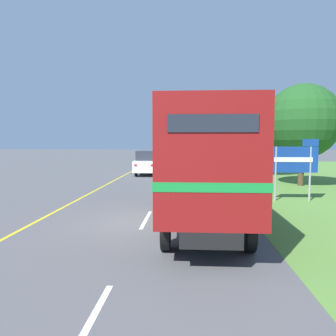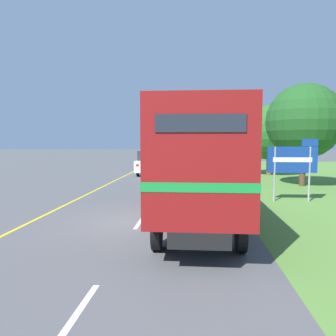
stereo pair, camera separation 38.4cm
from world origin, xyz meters
name	(u,v)px [view 1 (the left image)]	position (x,y,z in m)	size (l,w,h in m)	color
ground_plane	(145,222)	(0.00, 0.00, 0.00)	(200.00, 200.00, 0.00)	#515154
edge_line_yellow	(107,184)	(-3.70, 9.54, 0.00)	(0.12, 50.75, 0.01)	yellow
centre_dash_nearest	(89,324)	(0.00, -6.24, 0.00)	(0.12, 2.60, 0.01)	white
centre_dash_near	(146,219)	(0.00, 0.36, 0.00)	(0.12, 2.60, 0.01)	white
centre_dash_mid_a	(161,191)	(0.00, 6.96, 0.00)	(0.12, 2.60, 0.01)	white
centre_dash_mid_b	(169,178)	(0.00, 13.56, 0.00)	(0.12, 2.60, 0.01)	white
centre_dash_far	(173,170)	(0.00, 20.16, 0.00)	(0.12, 2.60, 0.01)	white
centre_dash_farthest	(176,165)	(0.00, 26.76, 0.00)	(0.12, 2.60, 0.01)	white
horse_trailer_truck	(203,162)	(1.95, -0.32, 2.07)	(2.43, 8.54, 3.74)	black
lead_car_white	(147,163)	(-1.89, 15.80, 0.99)	(1.80, 4.36, 1.98)	black
highway_sign	(294,161)	(6.29, 4.36, 1.83)	(2.21, 0.09, 2.84)	#9E9EA3
roadside_tree_near	(303,122)	(8.42, 9.74, 3.94)	(4.53, 4.53, 6.21)	#4C3823
roadside_tree_mid	(267,132)	(7.88, 16.40, 3.46)	(4.46, 4.46, 5.70)	brown
delineator_post	(256,196)	(4.22, 2.54, 0.51)	(0.08, 0.08, 0.95)	white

